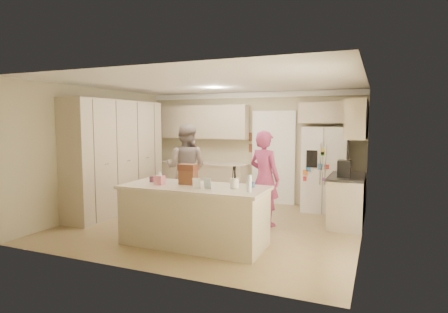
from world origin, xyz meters
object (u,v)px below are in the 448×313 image
at_px(island_base, 194,217).
at_px(teen_girl, 264,178).
at_px(tissue_box, 160,180).
at_px(refrigerator, 325,169).
at_px(utensil_crock, 234,183).
at_px(dollhouse_body, 188,177).
at_px(teen_boy, 186,168).
at_px(coffee_maker, 344,169).

xyz_separation_m(island_base, teen_girl, (0.69, 1.49, 0.43)).
relative_size(island_base, tissue_box, 15.71).
bearing_deg(refrigerator, utensil_crock, -107.84).
distance_m(dollhouse_body, teen_girl, 1.63).
distance_m(teen_boy, teen_girl, 1.89).
bearing_deg(tissue_box, teen_girl, 52.13).
xyz_separation_m(coffee_maker, teen_girl, (-1.36, -0.41, -0.20)).
bearing_deg(utensil_crock, teen_girl, 88.51).
relative_size(utensil_crock, dollhouse_body, 0.58).
xyz_separation_m(refrigerator, teen_girl, (-0.88, -1.53, -0.03)).
xyz_separation_m(teen_boy, teen_girl, (1.85, -0.40, -0.06)).
height_order(coffee_maker, utensil_crock, coffee_maker).
bearing_deg(dollhouse_body, tissue_box, -153.43).
distance_m(utensil_crock, teen_girl, 1.45).
height_order(coffee_maker, dollhouse_body, coffee_maker).
bearing_deg(utensil_crock, dollhouse_body, 176.42).
xyz_separation_m(tissue_box, teen_girl, (1.24, 1.59, -0.12)).
xyz_separation_m(coffee_maker, utensil_crock, (-1.40, -1.85, -0.07)).
bearing_deg(coffee_maker, teen_boy, -179.86).
distance_m(coffee_maker, dollhouse_body, 2.84).
bearing_deg(refrigerator, teen_boy, -158.14).
bearing_deg(dollhouse_body, teen_girl, 58.95).
relative_size(island_base, dollhouse_body, 8.46).
relative_size(tissue_box, dollhouse_body, 0.54).
height_order(coffee_maker, teen_boy, teen_boy).
distance_m(refrigerator, teen_girl, 1.77).
bearing_deg(island_base, dollhouse_body, 146.31).
bearing_deg(tissue_box, island_base, 10.30).
relative_size(refrigerator, dollhouse_body, 6.92).
bearing_deg(tissue_box, coffee_maker, 37.57).
relative_size(refrigerator, coffee_maker, 6.00).
height_order(refrigerator, teen_girl, refrigerator).
xyz_separation_m(refrigerator, utensil_crock, (-0.92, -2.97, 0.10)).
bearing_deg(utensil_crock, island_base, -175.60).
bearing_deg(teen_boy, dollhouse_body, 111.44).
height_order(refrigerator, teen_boy, teen_boy).
bearing_deg(teen_boy, refrigerator, -165.48).
distance_m(refrigerator, teen_boy, 2.96).
relative_size(coffee_maker, dollhouse_body, 1.15).
relative_size(teen_boy, teen_girl, 1.06).
height_order(refrigerator, dollhouse_body, refrigerator).
bearing_deg(dollhouse_body, island_base, -33.69).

